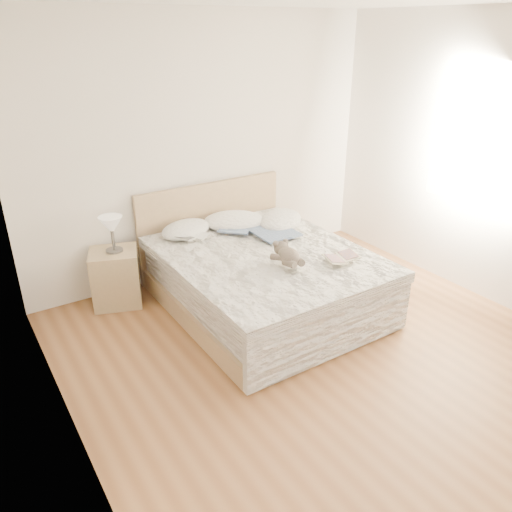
# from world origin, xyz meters

# --- Properties ---
(floor) EXTENTS (4.00, 4.50, 0.00)m
(floor) POSITION_xyz_m (0.00, 0.00, 0.00)
(floor) COLOR brown
(floor) RESTS_ON ground
(wall_back) EXTENTS (4.00, 0.02, 2.70)m
(wall_back) POSITION_xyz_m (0.00, 2.25, 1.35)
(wall_back) COLOR white
(wall_back) RESTS_ON ground
(wall_left) EXTENTS (0.02, 4.50, 2.70)m
(wall_left) POSITION_xyz_m (-2.00, 0.00, 1.35)
(wall_left) COLOR white
(wall_left) RESTS_ON ground
(window) EXTENTS (0.02, 1.30, 1.10)m
(window) POSITION_xyz_m (1.99, 0.30, 1.45)
(window) COLOR white
(window) RESTS_ON wall_right
(bed) EXTENTS (1.72, 2.14, 1.00)m
(bed) POSITION_xyz_m (0.00, 1.19, 0.31)
(bed) COLOR tan
(bed) RESTS_ON floor
(nightstand) EXTENTS (0.56, 0.53, 0.56)m
(nightstand) POSITION_xyz_m (-1.17, 2.00, 0.28)
(nightstand) COLOR tan
(nightstand) RESTS_ON floor
(table_lamp) EXTENTS (0.26, 0.26, 0.35)m
(table_lamp) POSITION_xyz_m (-1.15, 1.99, 0.81)
(table_lamp) COLOR #49443F
(table_lamp) RESTS_ON nightstand
(pillow_left) EXTENTS (0.64, 0.53, 0.17)m
(pillow_left) POSITION_xyz_m (-0.42, 1.95, 0.64)
(pillow_left) COLOR white
(pillow_left) RESTS_ON bed
(pillow_middle) EXTENTS (0.79, 0.72, 0.20)m
(pillow_middle) POSITION_xyz_m (0.12, 1.88, 0.64)
(pillow_middle) COLOR white
(pillow_middle) RESTS_ON bed
(pillow_right) EXTENTS (0.74, 0.70, 0.18)m
(pillow_right) POSITION_xyz_m (0.54, 1.64, 0.64)
(pillow_right) COLOR white
(pillow_right) RESTS_ON bed
(blouse) EXTENTS (0.63, 0.67, 0.03)m
(blouse) POSITION_xyz_m (0.31, 1.49, 0.63)
(blouse) COLOR #405376
(blouse) RESTS_ON bed
(photo_book) EXTENTS (0.35, 0.32, 0.02)m
(photo_book) POSITION_xyz_m (-0.46, 1.75, 0.63)
(photo_book) COLOR silver
(photo_book) RESTS_ON bed
(childrens_book) EXTENTS (0.38, 0.30, 0.02)m
(childrens_book) POSITION_xyz_m (0.46, 0.58, 0.63)
(childrens_book) COLOR beige
(childrens_book) RESTS_ON bed
(teddy_bear) EXTENTS (0.24, 0.33, 0.17)m
(teddy_bear) POSITION_xyz_m (-0.02, 0.73, 0.65)
(teddy_bear) COLOR brown
(teddy_bear) RESTS_ON bed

